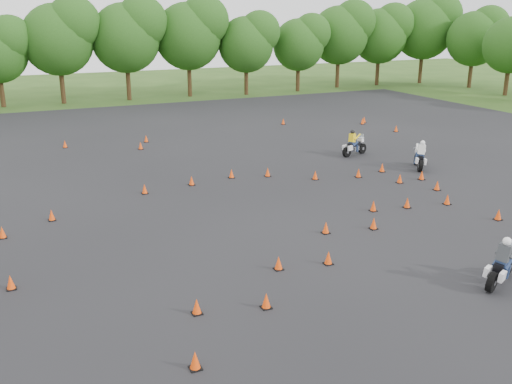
{
  "coord_description": "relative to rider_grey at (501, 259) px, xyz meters",
  "views": [
    {
      "loc": [
        -9.25,
        -16.39,
        8.24
      ],
      "look_at": [
        0.0,
        4.0,
        1.2
      ],
      "focal_mm": 40.0,
      "sensor_mm": 36.0,
      "label": 1
    }
  ],
  "objects": [
    {
      "name": "ground",
      "position": [
        -4.61,
        4.57,
        -0.84
      ],
      "size": [
        140.0,
        140.0,
        0.0
      ],
      "primitive_type": "plane",
      "color": "#2D5119",
      "rests_on": "ground"
    },
    {
      "name": "asphalt_pad",
      "position": [
        -4.61,
        10.57,
        -0.83
      ],
      "size": [
        62.0,
        62.0,
        0.0
      ],
      "primitive_type": "plane",
      "color": "black",
      "rests_on": "ground"
    },
    {
      "name": "treeline",
      "position": [
        -1.6,
        40.08,
        3.88
      ],
      "size": [
        86.85,
        32.3,
        11.12
      ],
      "color": "#224C15",
      "rests_on": "ground"
    },
    {
      "name": "traffic_cones",
      "position": [
        -4.41,
        10.16,
        -0.61
      ],
      "size": [
        36.68,
        33.25,
        0.45
      ],
      "color": "#FA480A",
      "rests_on": "asphalt_pad"
    },
    {
      "name": "rider_grey",
      "position": [
        0.0,
        0.0,
        0.0
      ],
      "size": [
        2.23,
        1.52,
        1.67
      ],
      "primitive_type": null,
      "rotation": [
        0.0,
        0.0,
        0.44
      ],
      "color": "#373A3D",
      "rests_on": "ground"
    },
    {
      "name": "rider_yellow",
      "position": [
        5.49,
        16.35,
        -0.04
      ],
      "size": [
        2.14,
        1.18,
        1.58
      ],
      "primitive_type": null,
      "rotation": [
        0.0,
        0.0,
        0.29
      ],
      "color": "yellow",
      "rests_on": "ground"
    },
    {
      "name": "rider_white",
      "position": [
        6.96,
        12.34,
        -0.03
      ],
      "size": [
        1.64,
        2.12,
        1.61
      ],
      "primitive_type": null,
      "rotation": [
        0.0,
        0.0,
        1.02
      ],
      "color": "silver",
      "rests_on": "ground"
    }
  ]
}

